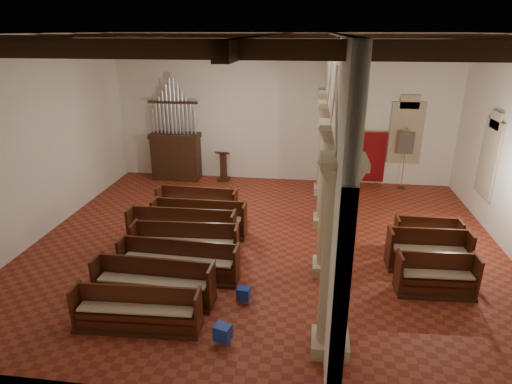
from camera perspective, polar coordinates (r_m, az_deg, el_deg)
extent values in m
plane|color=maroon|center=(13.18, 1.33, -6.72)|extent=(14.00, 14.00, 0.00)
plane|color=black|center=(11.69, 1.59, 20.36)|extent=(14.00, 14.00, 0.00)
cube|color=white|center=(17.93, 3.56, 10.85)|extent=(14.00, 0.02, 6.00)
cube|color=white|center=(6.53, -4.30, -7.51)|extent=(14.00, 0.02, 6.00)
cube|color=white|center=(14.57, -27.26, 6.26)|extent=(0.02, 12.00, 6.00)
cube|color=#BAAA8A|center=(9.29, 9.82, -19.31)|extent=(0.75, 0.75, 0.30)
cylinder|color=#BAAA8A|center=(8.26, 10.59, -9.70)|extent=(0.56, 0.56, 3.30)
cube|color=#BAAA8A|center=(11.75, 9.40, -9.88)|extent=(0.75, 0.75, 0.30)
cylinder|color=#BAAA8A|center=(10.95, 9.95, -1.74)|extent=(0.56, 0.56, 3.30)
cube|color=#BAAA8A|center=(14.42, 9.14, -3.81)|extent=(0.75, 0.75, 0.30)
cylinder|color=#BAAA8A|center=(13.77, 9.57, 3.01)|extent=(0.56, 0.56, 3.30)
cube|color=#BAAA8A|center=(17.19, 8.97, 0.33)|extent=(0.75, 0.75, 0.30)
cylinder|color=#BAAA8A|center=(16.65, 9.31, 6.14)|extent=(0.56, 0.56, 3.30)
cube|color=white|center=(11.68, 10.68, 15.28)|extent=(0.25, 11.90, 1.93)
cube|color=#2C634C|center=(15.73, 28.76, 3.89)|extent=(0.03, 1.00, 2.20)
cube|color=#2C634C|center=(18.41, 19.34, 7.45)|extent=(1.00, 0.03, 2.20)
cube|color=#391E12|center=(18.79, -10.56, 4.42)|extent=(2.00, 0.80, 1.80)
cube|color=#391E12|center=(18.54, -10.77, 7.38)|extent=(2.10, 0.85, 0.20)
cube|color=#351F11|center=(18.52, -4.32, 1.73)|extent=(0.51, 0.51, 0.11)
cube|color=#351F11|center=(18.35, -4.37, 3.34)|extent=(0.25, 0.25, 1.19)
cube|color=#351F11|center=(18.09, -4.48, 5.22)|extent=(0.56, 0.46, 0.21)
cube|color=maroon|center=(18.36, 14.40, 4.54)|extent=(1.60, 0.06, 2.10)
cylinder|color=gold|center=(18.08, 14.72, 7.87)|extent=(1.80, 0.04, 0.04)
cone|color=#391E12|center=(18.53, 18.76, 0.69)|extent=(0.38, 0.38, 0.13)
cylinder|color=gold|center=(18.17, 19.19, 4.27)|extent=(0.04, 0.04, 2.55)
cylinder|color=gold|center=(17.90, 19.63, 7.85)|extent=(0.08, 0.74, 0.03)
cube|color=navy|center=(18.00, 19.44, 6.19)|extent=(0.58, 0.06, 0.90)
cube|color=navy|center=(9.28, -4.47, -18.17)|extent=(0.40, 0.36, 0.33)
cube|color=navy|center=(10.41, -1.68, -13.36)|extent=(0.33, 0.28, 0.30)
cube|color=#16329A|center=(12.56, -7.17, -6.97)|extent=(0.42, 0.38, 0.35)
cylinder|color=silver|center=(10.10, -12.06, -15.68)|extent=(0.90, 0.17, 0.09)
cylinder|color=white|center=(10.94, -16.25, -12.97)|extent=(0.94, 0.28, 0.09)
cube|color=#391E12|center=(10.09, -15.36, -16.87)|extent=(2.78, 0.78, 0.09)
cube|color=#3F120D|center=(9.91, -15.61, -15.85)|extent=(2.61, 0.49, 0.42)
cube|color=#3F120D|center=(9.93, -15.27, -14.08)|extent=(2.60, 0.19, 0.88)
cube|color=#3F120D|center=(10.38, -22.62, -13.40)|extent=(0.09, 0.56, 0.88)
cube|color=#3F120D|center=(9.42, -7.78, -15.58)|extent=(0.09, 0.56, 0.88)
cube|color=beige|center=(9.78, -15.74, -14.76)|extent=(2.51, 0.45, 0.05)
cube|color=#391E12|center=(10.84, -13.28, -13.72)|extent=(2.89, 0.78, 0.10)
cube|color=#47150F|center=(10.64, -13.50, -12.63)|extent=(2.74, 0.48, 0.46)
cube|color=#47150F|center=(10.69, -13.17, -10.82)|extent=(2.73, 0.14, 0.96)
cube|color=#47150F|center=(11.11, -20.37, -10.36)|extent=(0.09, 0.61, 0.96)
cube|color=#47150F|center=(10.18, -5.90, -12.08)|extent=(0.09, 0.61, 0.96)
cube|color=beige|center=(10.51, -13.61, -11.47)|extent=(2.63, 0.43, 0.05)
cube|color=#391E12|center=(11.61, -10.15, -10.94)|extent=(3.16, 0.78, 0.10)
cube|color=#3E160D|center=(11.43, -10.30, -9.93)|extent=(3.00, 0.49, 0.43)
cube|color=#3E160D|center=(11.49, -10.05, -8.35)|extent=(2.99, 0.17, 0.92)
cube|color=#3E160D|center=(11.90, -17.42, -7.97)|extent=(0.09, 0.58, 0.92)
cube|color=#3E160D|center=(11.02, -2.54, -9.37)|extent=(0.09, 0.58, 0.92)
cube|color=beige|center=(11.31, -10.38, -8.88)|extent=(2.88, 0.45, 0.05)
cube|color=#391E12|center=(12.40, -9.28, -8.65)|extent=(2.99, 0.88, 0.10)
cube|color=#4E2510|center=(12.22, -9.42, -7.62)|extent=(2.83, 0.57, 0.46)
cube|color=#4E2510|center=(12.30, -9.18, -6.05)|extent=(2.81, 0.23, 0.98)
cube|color=#4E2510|center=(12.64, -15.72, -5.84)|extent=(0.11, 0.62, 0.98)
cube|color=#4E2510|center=(11.84, -2.64, -6.89)|extent=(0.11, 0.62, 0.98)
cube|color=beige|center=(12.10, -9.49, -6.55)|extent=(2.71, 0.52, 0.05)
cube|color=#391E12|center=(13.19, -9.73, -6.76)|extent=(3.21, 0.80, 0.11)
cube|color=#4C1E10|center=(13.01, -9.88, -5.72)|extent=(3.06, 0.47, 0.48)
cube|color=#4C1E10|center=(13.11, -9.64, -4.19)|extent=(3.06, 0.12, 1.02)
cube|color=#4C1E10|center=(13.49, -16.25, -4.02)|extent=(0.08, 0.65, 1.02)
cube|color=#4C1E10|center=(12.60, -3.00, -4.97)|extent=(0.08, 0.65, 1.02)
cube|color=beige|center=(12.89, -9.95, -4.65)|extent=(2.94, 0.43, 0.05)
cube|color=#391E12|center=(13.76, -7.47, -5.40)|extent=(2.95, 0.75, 0.11)
cube|color=#4C1E10|center=(13.59, -7.58, -4.40)|extent=(2.80, 0.43, 0.48)
cube|color=#4C1E10|center=(13.70, -7.38, -2.97)|extent=(2.80, 0.08, 1.01)
cube|color=#4C1E10|center=(13.97, -13.27, -2.88)|extent=(0.08, 0.64, 1.01)
cube|color=#4C1E10|center=(13.26, -1.53, -3.62)|extent=(0.08, 0.64, 1.01)
cube|color=beige|center=(13.48, -7.64, -3.38)|extent=(2.68, 0.39, 0.05)
cube|color=#391E12|center=(14.88, -7.79, -3.33)|extent=(2.77, 0.85, 0.10)
cube|color=#4B1E10|center=(14.72, -7.90, -2.40)|extent=(2.60, 0.53, 0.47)
cube|color=#4B1E10|center=(14.84, -7.71, -1.12)|extent=(2.59, 0.19, 0.99)
cube|color=#4B1E10|center=(15.08, -12.77, -1.09)|extent=(0.10, 0.63, 0.99)
cube|color=#4B1E10|center=(14.40, -2.75, -1.64)|extent=(0.10, 0.63, 0.99)
cube|color=beige|center=(14.62, -7.95, -1.47)|extent=(2.50, 0.48, 0.05)
cube|color=#391E12|center=(11.69, 22.60, -12.11)|extent=(1.91, 0.78, 0.10)
cube|color=#45160E|center=(11.51, 22.85, -11.10)|extent=(1.74, 0.48, 0.45)
cube|color=#45160E|center=(11.58, 22.75, -9.47)|extent=(1.73, 0.15, 0.94)
cube|color=#45160E|center=(11.23, 18.44, -9.83)|extent=(0.10, 0.60, 0.94)
cube|color=#45160E|center=(11.73, 27.24, -9.83)|extent=(0.10, 0.60, 0.94)
cube|color=beige|center=(11.39, 23.02, -10.03)|extent=(1.67, 0.43, 0.05)
cube|color=#391E12|center=(12.72, 21.68, -9.17)|extent=(2.15, 0.81, 0.10)
cube|color=#40130D|center=(12.54, 21.91, -8.14)|extent=(1.99, 0.49, 0.47)
cube|color=#40130D|center=(12.63, 21.82, -6.57)|extent=(1.98, 0.15, 1.00)
cube|color=#40130D|center=(12.26, 17.31, -6.82)|extent=(0.10, 0.63, 1.00)
cube|color=#40130D|center=(12.79, 26.48, -6.97)|extent=(0.10, 0.63, 1.00)
cube|color=beige|center=(12.42, 22.07, -7.07)|extent=(1.91, 0.45, 0.05)
cube|color=#391E12|center=(13.52, 21.57, -7.33)|extent=(1.79, 0.71, 0.10)
cube|color=#40190D|center=(13.35, 21.77, -6.37)|extent=(1.64, 0.40, 0.45)
cube|color=#40190D|center=(13.45, 21.69, -4.96)|extent=(1.64, 0.07, 0.96)
cube|color=#40190D|center=(13.11, 18.19, -5.16)|extent=(0.07, 0.61, 0.96)
cube|color=#40190D|center=(13.55, 25.38, -5.34)|extent=(0.07, 0.61, 0.96)
cube|color=beige|center=(13.24, 21.92, -5.40)|extent=(1.58, 0.36, 0.05)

